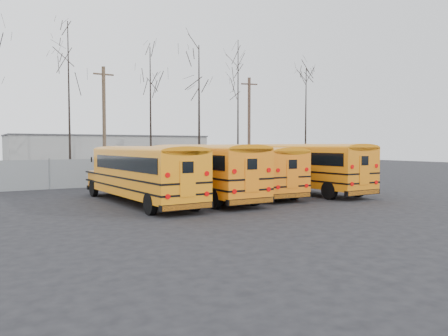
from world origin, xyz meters
TOP-DOWN VIEW (x-y plane):
  - ground at (0.00, 0.00)m, footprint 120.00×120.00m
  - fence at (0.00, 12.00)m, footprint 40.00×0.04m
  - distant_building at (2.00, 32.00)m, footprint 22.00×8.00m
  - bus_a at (-5.30, 1.68)m, footprint 2.80×10.71m
  - bus_b at (-1.91, 1.82)m, footprint 2.54×10.95m
  - bus_c at (1.47, 2.46)m, footprint 2.99×10.48m
  - bus_d at (5.17, 1.71)m, footprint 2.71×11.13m
  - utility_pole_left at (-2.95, 16.57)m, footprint 1.66×0.29m
  - utility_pole_right at (12.60, 18.30)m, footprint 1.73×0.61m
  - tree_3 at (-5.71, 16.49)m, footprint 0.26×0.26m
  - tree_4 at (1.59, 17.84)m, footprint 0.26×0.26m
  - tree_5 at (5.55, 16.05)m, footprint 0.26×0.26m
  - tree_6 at (9.80, 16.11)m, footprint 0.26×0.26m
  - tree_7 at (18.65, 16.41)m, footprint 0.26×0.26m

SIDE VIEW (x-z plane):
  - ground at x=0.00m, z-range 0.00..0.00m
  - fence at x=0.00m, z-range 0.00..2.00m
  - bus_c at x=1.47m, z-range 0.25..3.15m
  - bus_a at x=-5.30m, z-range 0.25..3.23m
  - bus_b at x=-1.91m, z-range 0.26..3.32m
  - bus_d at x=5.17m, z-range 0.27..3.37m
  - distant_building at x=2.00m, z-range 0.00..4.00m
  - utility_pole_left at x=-2.95m, z-range 0.13..9.48m
  - utility_pole_right at x=12.60m, z-range 0.14..10.06m
  - tree_7 at x=18.65m, z-range 0.00..11.15m
  - tree_4 at x=1.59m, z-range 0.00..11.70m
  - tree_5 at x=5.55m, z-range 0.00..11.97m
  - tree_3 at x=-5.71m, z-range 0.00..12.57m
  - tree_6 at x=9.80m, z-range 0.00..12.97m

